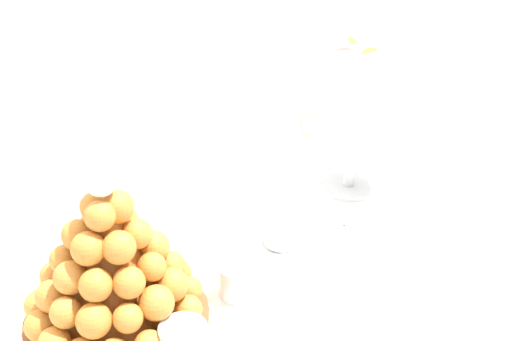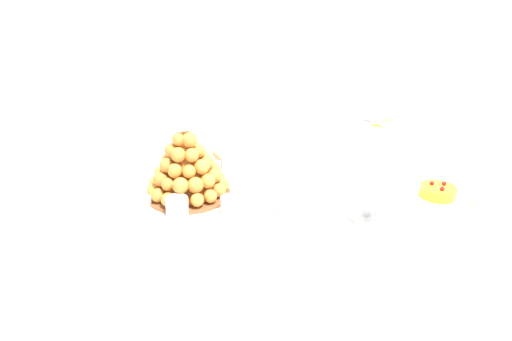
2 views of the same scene
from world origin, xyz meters
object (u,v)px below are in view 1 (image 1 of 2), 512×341
(serving_tray, at_px, (149,306))
(dessert_cup_mid_right, at_px, (282,232))
(macaron_goblet, at_px, (355,103))
(fruit_tart_plate, at_px, (347,123))
(croquembouche, at_px, (111,268))
(wine_glass, at_px, (100,210))
(dessert_cup_centre, at_px, (236,282))

(serving_tray, relative_size, dessert_cup_mid_right, 10.42)
(macaron_goblet, xyz_separation_m, fruit_tart_plate, (0.25, 0.09, -0.16))
(croquembouche, distance_m, macaron_goblet, 0.54)
(macaron_goblet, bearing_deg, croquembouche, 162.54)
(fruit_tart_plate, height_order, wine_glass, wine_glass)
(fruit_tart_plate, bearing_deg, serving_tray, 176.43)
(dessert_cup_centre, bearing_deg, wine_glass, 95.49)
(wine_glass, bearing_deg, serving_tray, -115.80)
(croquembouche, bearing_deg, dessert_cup_centre, -45.12)
(serving_tray, distance_m, dessert_cup_centre, 0.13)
(dessert_cup_mid_right, relative_size, wine_glass, 0.41)
(dessert_cup_centre, distance_m, dessert_cup_mid_right, 0.15)
(croquembouche, height_order, fruit_tart_plate, croquembouche)
(fruit_tart_plate, bearing_deg, macaron_goblet, -159.32)
(dessert_cup_centre, xyz_separation_m, macaron_goblet, (0.39, -0.04, 0.14))
(dessert_cup_mid_right, height_order, fruit_tart_plate, dessert_cup_mid_right)
(macaron_goblet, bearing_deg, dessert_cup_centre, 174.66)
(macaron_goblet, height_order, fruit_tart_plate, macaron_goblet)
(dessert_cup_mid_right, relative_size, macaron_goblet, 0.20)
(dessert_cup_mid_right, xyz_separation_m, fruit_tart_plate, (0.48, 0.06, -0.02))
(macaron_goblet, relative_size, wine_glass, 2.04)
(croquembouche, distance_m, dessert_cup_mid_right, 0.31)
(croquembouche, relative_size, macaron_goblet, 0.88)
(dessert_cup_mid_right, distance_m, wine_glass, 0.29)
(dessert_cup_centre, bearing_deg, dessert_cup_mid_right, -1.12)
(fruit_tart_plate, bearing_deg, dessert_cup_centre, -174.78)
(serving_tray, height_order, fruit_tart_plate, fruit_tart_plate)
(serving_tray, distance_m, wine_glass, 0.17)
(dessert_cup_mid_right, distance_m, macaron_goblet, 0.28)
(dessert_cup_centre, bearing_deg, croquembouche, 134.88)
(croquembouche, xyz_separation_m, dessert_cup_centre, (0.12, -0.12, -0.07))
(serving_tray, xyz_separation_m, wine_glass, (0.06, 0.12, 0.10))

